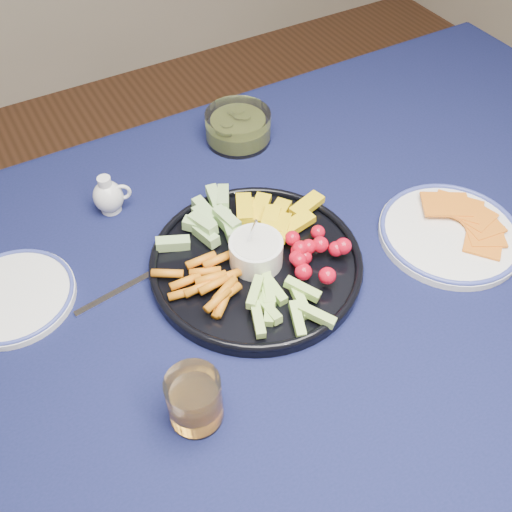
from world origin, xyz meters
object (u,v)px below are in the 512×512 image
crudite_platter (255,259)px  pickle_bowl (238,128)px  side_plate_extra (13,296)px  dining_table (320,300)px  creamer_pitcher (109,196)px  juice_tumbler (195,402)px  cheese_plate (450,232)px

crudite_platter → pickle_bowl: 0.36m
crudite_platter → side_plate_extra: (-0.37, 0.13, -0.01)m
dining_table → creamer_pitcher: (-0.26, 0.31, 0.12)m
crudite_platter → side_plate_extra: size_ratio=1.81×
dining_table → juice_tumbler: size_ratio=18.85×
cheese_plate → dining_table: bearing=168.2°
dining_table → pickle_bowl: bearing=83.4°
dining_table → cheese_plate: cheese_plate is taller
pickle_bowl → cheese_plate: 0.47m
juice_tumbler → dining_table: bearing=23.8°
pickle_bowl → creamer_pitcher: bearing=-167.1°
creamer_pitcher → side_plate_extra: (-0.21, -0.12, -0.02)m
dining_table → crudite_platter: 0.16m
pickle_bowl → cheese_plate: (0.19, -0.43, -0.02)m
cheese_plate → side_plate_extra: bearing=161.0°
pickle_bowl → side_plate_extra: pickle_bowl is taller
dining_table → pickle_bowl: size_ratio=12.27×
crudite_platter → side_plate_extra: crudite_platter is taller
dining_table → cheese_plate: size_ratio=6.69×
pickle_bowl → juice_tumbler: 0.62m
cheese_plate → juice_tumbler: juice_tumbler is taller
creamer_pitcher → dining_table: bearing=-50.3°
crudite_platter → side_plate_extra: bearing=160.3°
creamer_pitcher → side_plate_extra: creamer_pitcher is taller
cheese_plate → side_plate_extra: (-0.71, 0.24, -0.00)m
juice_tumbler → crudite_platter: bearing=43.8°
pickle_bowl → cheese_plate: size_ratio=0.55×
cheese_plate → juice_tumbler: size_ratio=2.82×
crudite_platter → juice_tumbler: 0.28m
cheese_plate → juice_tumbler: (-0.54, -0.08, 0.03)m
cheese_plate → creamer_pitcher: bearing=143.7°
dining_table → juice_tumbler: 0.35m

